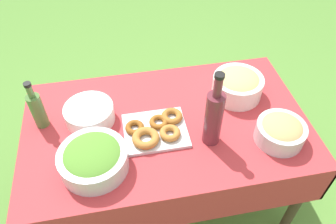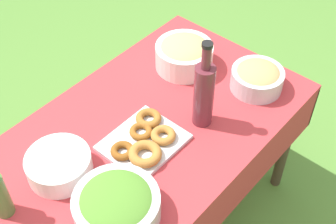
# 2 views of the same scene
# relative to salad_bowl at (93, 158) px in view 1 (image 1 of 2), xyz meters

# --- Properties ---
(ground_plane) EXTENTS (14.00, 14.00, 0.00)m
(ground_plane) POSITION_rel_salad_bowl_xyz_m (-0.34, -0.19, -0.74)
(ground_plane) COLOR #568C38
(picnic_table) EXTENTS (1.33, 0.79, 0.68)m
(picnic_table) POSITION_rel_salad_bowl_xyz_m (-0.34, -0.19, -0.15)
(picnic_table) COLOR #B73338
(picnic_table) RESTS_ON ground_plane
(salad_bowl) EXTENTS (0.28, 0.28, 0.11)m
(salad_bowl) POSITION_rel_salad_bowl_xyz_m (0.00, 0.00, 0.00)
(salad_bowl) COLOR silver
(salad_bowl) RESTS_ON picnic_table
(pasta_bowl) EXTENTS (0.25, 0.25, 0.13)m
(pasta_bowl) POSITION_rel_salad_bowl_xyz_m (-0.72, -0.31, 0.01)
(pasta_bowl) COLOR white
(pasta_bowl) RESTS_ON picnic_table
(donut_platter) EXTENTS (0.30, 0.26, 0.05)m
(donut_platter) POSITION_rel_salad_bowl_xyz_m (-0.28, -0.14, -0.04)
(donut_platter) COLOR silver
(donut_platter) RESTS_ON picnic_table
(plate_stack) EXTENTS (0.23, 0.23, 0.08)m
(plate_stack) POSITION_rel_salad_bowl_xyz_m (0.01, -0.27, -0.02)
(plate_stack) COLOR white
(plate_stack) RESTS_ON picnic_table
(olive_oil_bottle) EXTENTS (0.06, 0.06, 0.25)m
(olive_oil_bottle) POSITION_rel_salad_bowl_xyz_m (0.23, -0.29, 0.04)
(olive_oil_bottle) COLOR #4C7238
(olive_oil_bottle) RESTS_ON picnic_table
(wine_bottle) EXTENTS (0.08, 0.08, 0.38)m
(wine_bottle) POSITION_rel_salad_bowl_xyz_m (-0.51, -0.05, 0.09)
(wine_bottle) COLOR maroon
(wine_bottle) RESTS_ON picnic_table
(bread_bowl) EXTENTS (0.22, 0.22, 0.11)m
(bread_bowl) POSITION_rel_salad_bowl_xyz_m (-0.81, 0.00, -0.00)
(bread_bowl) COLOR silver
(bread_bowl) RESTS_ON picnic_table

